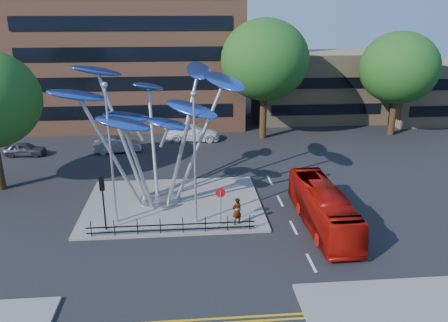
{
  "coord_description": "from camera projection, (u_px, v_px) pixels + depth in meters",
  "views": [
    {
      "loc": [
        0.08,
        -21.74,
        12.84
      ],
      "look_at": [
        2.34,
        4.0,
        3.82
      ],
      "focal_mm": 35.0,
      "sensor_mm": 36.0,
      "label": 1
    }
  ],
  "objects": [
    {
      "name": "pedestrian_railing_front",
      "position": [
        172.0,
        227.0,
        26.0
      ],
      "size": [
        10.0,
        0.06,
        1.0
      ],
      "color": "black",
      "rests_on": "traffic_island"
    },
    {
      "name": "pedestrian",
      "position": [
        237.0,
        211.0,
        26.92
      ],
      "size": [
        0.76,
        0.65,
        1.77
      ],
      "primitive_type": "imported",
      "rotation": [
        0.0,
        0.0,
        3.56
      ],
      "color": "gray",
      "rests_on": "traffic_island"
    },
    {
      "name": "leaf_sculpture",
      "position": [
        153.0,
        105.0,
        28.51
      ],
      "size": [
        12.72,
        9.54,
        9.51
      ],
      "color": "#9EA0A5",
      "rests_on": "traffic_island"
    },
    {
      "name": "low_building_near",
      "position": [
        317.0,
        86.0,
        52.89
      ],
      "size": [
        15.0,
        8.0,
        8.0
      ],
      "primitive_type": "cube",
      "color": "#9E845D",
      "rests_on": "ground"
    },
    {
      "name": "pavement_right",
      "position": [
        444.0,
        319.0,
        18.97
      ],
      "size": [
        12.0,
        6.0,
        0.15
      ],
      "primitive_type": "cube",
      "color": "slate",
      "rests_on": "ground"
    },
    {
      "name": "low_building_far",
      "position": [
        436.0,
        91.0,
        52.33
      ],
      "size": [
        12.0,
        8.0,
        7.0
      ],
      "primitive_type": "cube",
      "color": "#9E845D",
      "rests_on": "ground"
    },
    {
      "name": "street_lamp_left",
      "position": [
        110.0,
        143.0,
        25.82
      ],
      "size": [
        0.36,
        0.36,
        8.8
      ],
      "color": "#9EA0A5",
      "rests_on": "traffic_island"
    },
    {
      "name": "double_yellow_near",
      "position": [
        191.0,
        320.0,
        19.02
      ],
      "size": [
        40.0,
        0.12,
        0.01
      ],
      "primitive_type": "cube",
      "color": "gold",
      "rests_on": "ground"
    },
    {
      "name": "ground",
      "position": [
        189.0,
        249.0,
        24.67
      ],
      "size": [
        120.0,
        120.0,
        0.0
      ],
      "primitive_type": "plane",
      "color": "black",
      "rests_on": "ground"
    },
    {
      "name": "parked_car_right",
      "position": [
        193.0,
        133.0,
        44.88
      ],
      "size": [
        5.76,
        2.85,
        1.61
      ],
      "primitive_type": "imported",
      "rotation": [
        0.0,
        0.0,
        1.46
      ],
      "color": "white",
      "rests_on": "ground"
    },
    {
      "name": "street_lamp_right",
      "position": [
        195.0,
        147.0,
        25.85
      ],
      "size": [
        0.36,
        0.36,
        8.3
      ],
      "color": "#9EA0A5",
      "rests_on": "traffic_island"
    },
    {
      "name": "red_bus",
      "position": [
        323.0,
        207.0,
        26.9
      ],
      "size": [
        2.19,
        9.11,
        2.53
      ],
      "primitive_type": "imported",
      "rotation": [
        0.0,
        0.0,
        0.01
      ],
      "color": "#A70E07",
      "rests_on": "ground"
    },
    {
      "name": "tree_far",
      "position": [
        399.0,
        68.0,
        44.83
      ],
      "size": [
        8.0,
        8.0,
        10.81
      ],
      "color": "black",
      "rests_on": "ground"
    },
    {
      "name": "traffic_light_island",
      "position": [
        103.0,
        192.0,
        25.74
      ],
      "size": [
        0.28,
        0.18,
        3.42
      ],
      "color": "black",
      "rests_on": "traffic_island"
    },
    {
      "name": "no_entry_sign_island",
      "position": [
        221.0,
        200.0,
        26.6
      ],
      "size": [
        0.6,
        0.1,
        2.45
      ],
      "color": "#9EA0A5",
      "rests_on": "traffic_island"
    },
    {
      "name": "traffic_island",
      "position": [
        174.0,
        204.0,
        30.2
      ],
      "size": [
        12.0,
        9.0,
        0.15
      ],
      "primitive_type": "cube",
      "color": "slate",
      "rests_on": "ground"
    },
    {
      "name": "tree_right",
      "position": [
        265.0,
        60.0,
        43.37
      ],
      "size": [
        8.8,
        8.8,
        12.11
      ],
      "color": "black",
      "rests_on": "ground"
    },
    {
      "name": "parked_car_left",
      "position": [
        25.0,
        149.0,
        40.16
      ],
      "size": [
        3.82,
        1.72,
        1.27
      ],
      "primitive_type": "imported",
      "rotation": [
        0.0,
        0.0,
        1.51
      ],
      "color": "#404347",
      "rests_on": "ground"
    },
    {
      "name": "parked_car_mid",
      "position": [
        117.0,
        145.0,
        41.14
      ],
      "size": [
        4.51,
        1.98,
        1.44
      ],
      "primitive_type": "imported",
      "rotation": [
        0.0,
        0.0,
        1.68
      ],
      "color": "#929499",
      "rests_on": "ground"
    }
  ]
}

